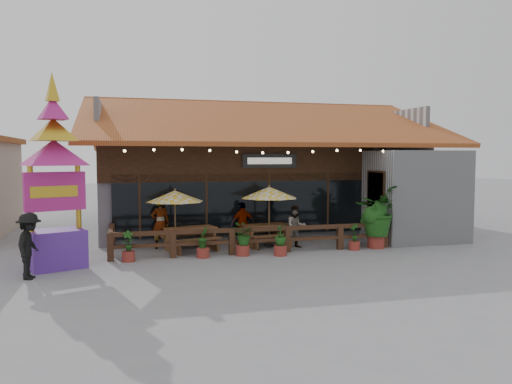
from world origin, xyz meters
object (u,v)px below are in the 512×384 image
object	(u,v)px
picnic_table_left	(191,235)
pedestrian	(29,246)
tropical_plant	(376,212)
umbrella_left	(175,196)
umbrella_right	(269,193)
thai_sign_tower	(54,158)
picnic_table_right	(266,231)

from	to	relation	value
picnic_table_left	pedestrian	bearing A→B (deg)	-147.64
tropical_plant	pedestrian	distance (m)	11.65
umbrella_left	umbrella_right	world-z (taller)	umbrella_right
thai_sign_tower	tropical_plant	world-z (taller)	thai_sign_tower
umbrella_right	pedestrian	size ratio (longest dim) A/B	1.26
umbrella_left	pedestrian	bearing A→B (deg)	-142.09
picnic_table_left	tropical_plant	bearing A→B (deg)	-9.83
tropical_plant	picnic_table_right	bearing A→B (deg)	159.95
umbrella_left	umbrella_right	size ratio (longest dim) A/B	0.98
picnic_table_left	pedestrian	world-z (taller)	pedestrian
umbrella_left	thai_sign_tower	bearing A→B (deg)	-150.99
thai_sign_tower	tropical_plant	xyz separation A→B (m)	(10.96, 0.63, -2.00)
umbrella_left	tropical_plant	distance (m)	7.38
tropical_plant	picnic_table_left	bearing A→B (deg)	170.17
umbrella_left	tropical_plant	xyz separation A→B (m)	(7.21, -1.44, -0.61)
picnic_table_left	tropical_plant	xyz separation A→B (m)	(6.68, -1.16, 0.76)
thai_sign_tower	picnic_table_left	bearing A→B (deg)	22.73
umbrella_right	picnic_table_right	bearing A→B (deg)	136.80
picnic_table_right	picnic_table_left	bearing A→B (deg)	-175.27
umbrella_left	picnic_table_left	bearing A→B (deg)	-28.54
umbrella_right	picnic_table_right	distance (m)	1.47
picnic_table_right	pedestrian	size ratio (longest dim) A/B	1.07
umbrella_right	tropical_plant	distance (m)	4.01
umbrella_right	pedestrian	bearing A→B (deg)	-157.60
umbrella_left	thai_sign_tower	size ratio (longest dim) A/B	0.36
picnic_table_left	picnic_table_right	size ratio (longest dim) A/B	1.07
picnic_table_left	pedestrian	distance (m)	5.71
picnic_table_left	thai_sign_tower	size ratio (longest dim) A/B	0.33
umbrella_left	picnic_table_right	world-z (taller)	umbrella_left
umbrella_right	pedestrian	xyz separation A→B (m)	(-7.76, -3.20, -1.10)
picnic_table_right	thai_sign_tower	distance (m)	7.92
umbrella_right	thai_sign_tower	distance (m)	7.60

